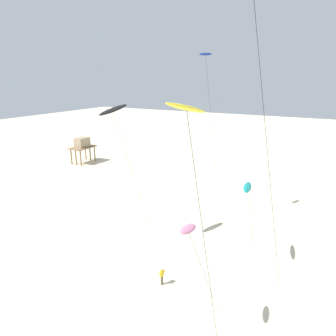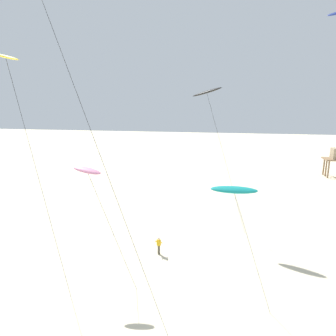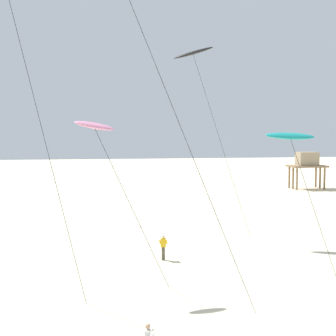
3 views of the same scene
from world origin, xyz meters
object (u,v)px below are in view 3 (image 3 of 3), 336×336
(kite_teal, at_px, (291,137))
(kite_flyer_middle, at_px, (163,247))
(stilt_house, at_px, (307,162))
(kite_pink, at_px, (95,127))
(kite_black, at_px, (193,54))

(kite_teal, height_order, kite_flyer_middle, kite_teal)
(kite_teal, xyz_separation_m, stilt_house, (20.89, 40.62, -4.21))
(kite_teal, height_order, stilt_house, kite_teal)
(kite_pink, distance_m, kite_teal, 10.76)
(kite_teal, relative_size, kite_black, 0.55)
(kite_teal, bearing_deg, kite_pink, 174.17)
(kite_black, distance_m, stilt_house, 38.00)
(kite_pink, distance_m, kite_flyer_middle, 10.04)
(kite_teal, xyz_separation_m, kite_flyer_middle, (-6.30, 5.53, -7.32))
(kite_black, bearing_deg, kite_flyer_middle, -116.09)
(kite_teal, xyz_separation_m, kite_black, (-2.71, 12.86, 6.58))
(kite_teal, bearing_deg, kite_flyer_middle, 138.73)
(kite_teal, distance_m, kite_black, 14.70)
(kite_teal, relative_size, kite_flyer_middle, 5.13)
(kite_pink, height_order, kite_black, kite_black)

